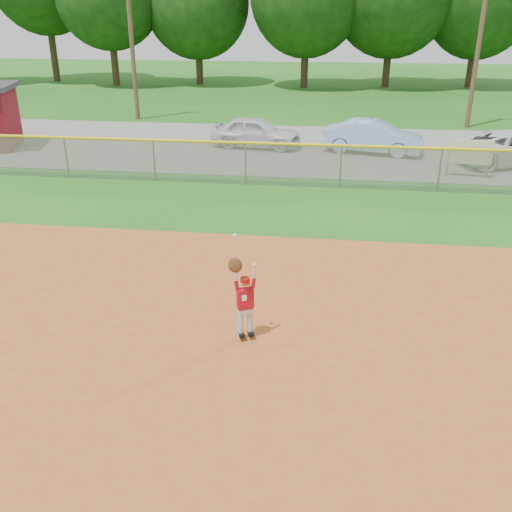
{
  "coord_description": "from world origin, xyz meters",
  "views": [
    {
      "loc": [
        3.0,
        -9.52,
        5.84
      ],
      "look_at": [
        1.56,
        1.2,
        1.1
      ],
      "focal_mm": 40.0,
      "sensor_mm": 36.0,
      "label": 1
    }
  ],
  "objects_px": {
    "car_white_a": "(256,132)",
    "car_blue": "(373,137)",
    "sponsor_sign": "(470,153)",
    "ballplayer": "(244,297)"
  },
  "relations": [
    {
      "from": "sponsor_sign",
      "to": "ballplayer",
      "type": "distance_m",
      "value": 13.83
    },
    {
      "from": "car_blue",
      "to": "sponsor_sign",
      "type": "relative_size",
      "value": 2.65
    },
    {
      "from": "ballplayer",
      "to": "car_blue",
      "type": "bearing_deg",
      "value": 78.54
    },
    {
      "from": "car_white_a",
      "to": "car_blue",
      "type": "xyz_separation_m",
      "value": [
        5.12,
        -0.37,
        0.02
      ]
    },
    {
      "from": "car_blue",
      "to": "sponsor_sign",
      "type": "height_order",
      "value": "sponsor_sign"
    },
    {
      "from": "car_blue",
      "to": "ballplayer",
      "type": "distance_m",
      "value": 16.03
    },
    {
      "from": "car_blue",
      "to": "sponsor_sign",
      "type": "bearing_deg",
      "value": -123.53
    },
    {
      "from": "sponsor_sign",
      "to": "car_white_a",
      "type": "bearing_deg",
      "value": 155.4
    },
    {
      "from": "car_blue",
      "to": "ballplayer",
      "type": "bearing_deg",
      "value": -178.33
    },
    {
      "from": "sponsor_sign",
      "to": "car_blue",
      "type": "bearing_deg",
      "value": 133.34
    }
  ]
}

